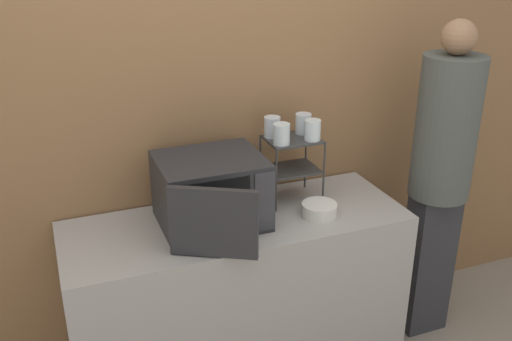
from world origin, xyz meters
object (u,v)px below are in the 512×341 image
person (441,168)px  bowl (319,210)px  glass_back_left (272,127)px  microwave (211,192)px  glass_front_right (313,130)px  glass_front_left (281,134)px  glass_back_right (303,123)px  dish_rack (292,156)px

person → bowl: bearing=-178.0°
bowl → glass_back_left: bearing=115.6°
glass_back_left → bowl: size_ratio=0.59×
microwave → glass_front_right: bearing=5.4°
glass_front_left → glass_front_right: 0.17m
microwave → glass_front_right: size_ratio=6.05×
glass_back_right → glass_back_left: (-0.17, 0.01, 0.00)m
glass_back_left → glass_back_right: bearing=-3.0°
glass_front_right → glass_back_left: size_ratio=1.00×
dish_rack → glass_back_left: bearing=143.5°
glass_back_right → glass_back_left: 0.17m
microwave → glass_back_right: (0.55, 0.16, 0.22)m
glass_front_left → glass_back_right: same height
microwave → glass_front_left: size_ratio=6.05×
dish_rack → glass_back_right: glass_back_right is taller
glass_back_left → person: 0.94m
glass_front_left → glass_back_right: (0.17, 0.11, 0.00)m
dish_rack → glass_front_left: 0.18m
microwave → person: 1.25m
glass_front_left → person: person is taller
microwave → bowl: size_ratio=3.58×
glass_front_left → glass_front_right: same height
glass_back_right → person: size_ratio=0.06×
glass_front_left → bowl: bearing=-51.3°
dish_rack → bowl: 0.31m
microwave → dish_rack: dish_rack is taller
glass_front_left → bowl: size_ratio=0.59×
glass_back_right → glass_front_right: (-0.00, -0.11, 0.00)m
glass_front_left → person: bearing=-9.3°
glass_back_right → bowl: 0.45m
glass_back_right → bowl: glass_back_right is taller
microwave → bowl: 0.55m
microwave → glass_back_right: bearing=16.3°
dish_rack → glass_back_right: (0.08, 0.05, 0.15)m
glass_front_right → bowl: size_ratio=0.59×
dish_rack → person: 0.82m
dish_rack → glass_front_right: bearing=-33.6°
dish_rack → bowl: dish_rack is taller
glass_front_left → bowl: glass_front_left is taller
glass_back_right → person: (0.70, -0.25, -0.26)m
bowl → person: 0.74m
person → dish_rack: bearing=166.1°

